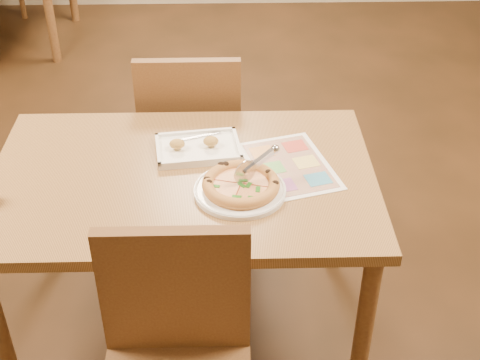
{
  "coord_description": "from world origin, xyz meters",
  "views": [
    {
      "loc": [
        0.15,
        -1.85,
        2.01
      ],
      "look_at": [
        0.19,
        -0.11,
        0.77
      ],
      "focal_mm": 50.0,
      "sensor_mm": 36.0,
      "label": 1
    }
  ],
  "objects_px": {
    "plate": "(240,191)",
    "menu": "(289,166)",
    "appetizer_tray": "(198,148)",
    "pizza_cutter": "(255,165)",
    "dining_table": "(184,195)",
    "chair_far": "(191,123)",
    "pizza": "(241,184)",
    "chair_near": "(176,345)"
  },
  "relations": [
    {
      "from": "chair_far",
      "to": "menu",
      "type": "height_order",
      "value": "chair_far"
    },
    {
      "from": "menu",
      "to": "appetizer_tray",
      "type": "bearing_deg",
      "value": 162.37
    },
    {
      "from": "chair_near",
      "to": "appetizer_tray",
      "type": "relative_size",
      "value": 1.48
    },
    {
      "from": "dining_table",
      "to": "menu",
      "type": "xyz_separation_m",
      "value": [
        0.36,
        0.04,
        0.09
      ]
    },
    {
      "from": "plate",
      "to": "appetizer_tray",
      "type": "bearing_deg",
      "value": 120.01
    },
    {
      "from": "menu",
      "to": "pizza",
      "type": "bearing_deg",
      "value": -140.03
    },
    {
      "from": "menu",
      "to": "dining_table",
      "type": "bearing_deg",
      "value": -173.44
    },
    {
      "from": "appetizer_tray",
      "to": "dining_table",
      "type": "bearing_deg",
      "value": -108.54
    },
    {
      "from": "pizza",
      "to": "menu",
      "type": "xyz_separation_m",
      "value": [
        0.17,
        0.14,
        -0.03
      ]
    },
    {
      "from": "plate",
      "to": "menu",
      "type": "relative_size",
      "value": 0.8
    },
    {
      "from": "chair_far",
      "to": "appetizer_tray",
      "type": "height_order",
      "value": "chair_far"
    },
    {
      "from": "pizza",
      "to": "pizza_cutter",
      "type": "height_order",
      "value": "pizza_cutter"
    },
    {
      "from": "chair_far",
      "to": "menu",
      "type": "bearing_deg",
      "value": 123.04
    },
    {
      "from": "chair_near",
      "to": "appetizer_tray",
      "type": "bearing_deg",
      "value": 86.33
    },
    {
      "from": "dining_table",
      "to": "menu",
      "type": "relative_size",
      "value": 3.49
    },
    {
      "from": "plate",
      "to": "pizza",
      "type": "bearing_deg",
      "value": 61.76
    },
    {
      "from": "dining_table",
      "to": "chair_near",
      "type": "relative_size",
      "value": 2.77
    },
    {
      "from": "appetizer_tray",
      "to": "menu",
      "type": "xyz_separation_m",
      "value": [
        0.32,
        -0.1,
        -0.01
      ]
    },
    {
      "from": "plate",
      "to": "appetizer_tray",
      "type": "height_order",
      "value": "appetizer_tray"
    },
    {
      "from": "dining_table",
      "to": "plate",
      "type": "xyz_separation_m",
      "value": [
        0.19,
        -0.11,
        0.09
      ]
    },
    {
      "from": "chair_far",
      "to": "appetizer_tray",
      "type": "distance_m",
      "value": 0.49
    },
    {
      "from": "plate",
      "to": "appetizer_tray",
      "type": "relative_size",
      "value": 0.94
    },
    {
      "from": "menu",
      "to": "pizza_cutter",
      "type": "bearing_deg",
      "value": -136.17
    },
    {
      "from": "pizza",
      "to": "menu",
      "type": "bearing_deg",
      "value": 39.97
    },
    {
      "from": "chair_near",
      "to": "pizza",
      "type": "xyz_separation_m",
      "value": [
        0.19,
        0.5,
        0.18
      ]
    },
    {
      "from": "appetizer_tray",
      "to": "pizza",
      "type": "bearing_deg",
      "value": -58.84
    },
    {
      "from": "pizza",
      "to": "appetizer_tray",
      "type": "distance_m",
      "value": 0.28
    },
    {
      "from": "dining_table",
      "to": "chair_far",
      "type": "relative_size",
      "value": 2.77
    },
    {
      "from": "plate",
      "to": "pizza_cutter",
      "type": "relative_size",
      "value": 2.09
    },
    {
      "from": "appetizer_tray",
      "to": "pizza_cutter",
      "type": "bearing_deg",
      "value": -48.7
    },
    {
      "from": "chair_near",
      "to": "plate",
      "type": "bearing_deg",
      "value": 68.89
    },
    {
      "from": "dining_table",
      "to": "pizza",
      "type": "height_order",
      "value": "pizza"
    },
    {
      "from": "pizza_cutter",
      "to": "plate",
      "type": "bearing_deg",
      "value": 177.39
    },
    {
      "from": "pizza_cutter",
      "to": "appetizer_tray",
      "type": "bearing_deg",
      "value": 97.86
    },
    {
      "from": "plate",
      "to": "menu",
      "type": "bearing_deg",
      "value": 40.59
    },
    {
      "from": "chair_near",
      "to": "pizza_cutter",
      "type": "distance_m",
      "value": 0.63
    },
    {
      "from": "plate",
      "to": "pizza_cutter",
      "type": "bearing_deg",
      "value": 30.83
    },
    {
      "from": "chair_near",
      "to": "pizza_cutter",
      "type": "bearing_deg",
      "value": 65.39
    },
    {
      "from": "appetizer_tray",
      "to": "menu",
      "type": "distance_m",
      "value": 0.33
    },
    {
      "from": "chair_far",
      "to": "chair_near",
      "type": "bearing_deg",
      "value": 90.0
    },
    {
      "from": "dining_table",
      "to": "plate",
      "type": "relative_size",
      "value": 4.35
    },
    {
      "from": "dining_table",
      "to": "appetizer_tray",
      "type": "bearing_deg",
      "value": 71.46
    }
  ]
}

